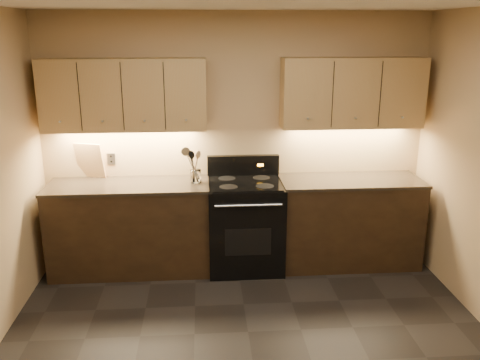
# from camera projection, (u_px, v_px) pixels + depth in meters

# --- Properties ---
(wall_back) EXTENTS (4.00, 0.04, 2.60)m
(wall_back) POSITION_uv_depth(u_px,v_px,m) (235.00, 140.00, 5.34)
(wall_back) COLOR tan
(wall_back) RESTS_ON ground
(counter_left) EXTENTS (1.62, 0.62, 0.93)m
(counter_left) POSITION_uv_depth(u_px,v_px,m) (131.00, 227.00, 5.21)
(counter_left) COLOR black
(counter_left) RESTS_ON ground
(counter_right) EXTENTS (1.46, 0.62, 0.93)m
(counter_right) POSITION_uv_depth(u_px,v_px,m) (348.00, 221.00, 5.37)
(counter_right) COLOR black
(counter_right) RESTS_ON ground
(stove) EXTENTS (0.76, 0.68, 1.14)m
(stove) POSITION_uv_depth(u_px,v_px,m) (245.00, 224.00, 5.27)
(stove) COLOR black
(stove) RESTS_ON ground
(upper_cab_left) EXTENTS (1.60, 0.30, 0.70)m
(upper_cab_left) POSITION_uv_depth(u_px,v_px,m) (124.00, 95.00, 4.97)
(upper_cab_left) COLOR #A18550
(upper_cab_left) RESTS_ON wall_back
(upper_cab_right) EXTENTS (1.44, 0.30, 0.70)m
(upper_cab_right) POSITION_uv_depth(u_px,v_px,m) (352.00, 93.00, 5.14)
(upper_cab_right) COLOR #A18550
(upper_cab_right) RESTS_ON wall_back
(outlet_plate) EXTENTS (0.08, 0.01, 0.12)m
(outlet_plate) POSITION_uv_depth(u_px,v_px,m) (111.00, 159.00, 5.29)
(outlet_plate) COLOR #B2B5BA
(outlet_plate) RESTS_ON wall_back
(utensil_crock) EXTENTS (0.11, 0.11, 0.13)m
(utensil_crock) POSITION_uv_depth(u_px,v_px,m) (196.00, 177.00, 5.12)
(utensil_crock) COLOR white
(utensil_crock) RESTS_ON counter_left
(cutting_board) EXTENTS (0.32, 0.19, 0.38)m
(cutting_board) POSITION_uv_depth(u_px,v_px,m) (90.00, 161.00, 5.23)
(cutting_board) COLOR tan
(cutting_board) RESTS_ON counter_left
(wooden_spoon) EXTENTS (0.14, 0.09, 0.31)m
(wooden_spoon) POSITION_uv_depth(u_px,v_px,m) (192.00, 166.00, 5.08)
(wooden_spoon) COLOR tan
(wooden_spoon) RESTS_ON utensil_crock
(black_spoon) EXTENTS (0.10, 0.11, 0.32)m
(black_spoon) POSITION_uv_depth(u_px,v_px,m) (195.00, 165.00, 5.11)
(black_spoon) COLOR black
(black_spoon) RESTS_ON utensil_crock
(black_turner) EXTENTS (0.18, 0.17, 0.34)m
(black_turner) POSITION_uv_depth(u_px,v_px,m) (197.00, 166.00, 5.08)
(black_turner) COLOR black
(black_turner) RESTS_ON utensil_crock
(steel_spatula) EXTENTS (0.20, 0.11, 0.36)m
(steel_spatula) POSITION_uv_depth(u_px,v_px,m) (198.00, 164.00, 5.09)
(steel_spatula) COLOR silver
(steel_spatula) RESTS_ON utensil_crock
(steel_skimmer) EXTENTS (0.21, 0.09, 0.36)m
(steel_skimmer) POSITION_uv_depth(u_px,v_px,m) (198.00, 164.00, 5.08)
(steel_skimmer) COLOR silver
(steel_skimmer) RESTS_ON utensil_crock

